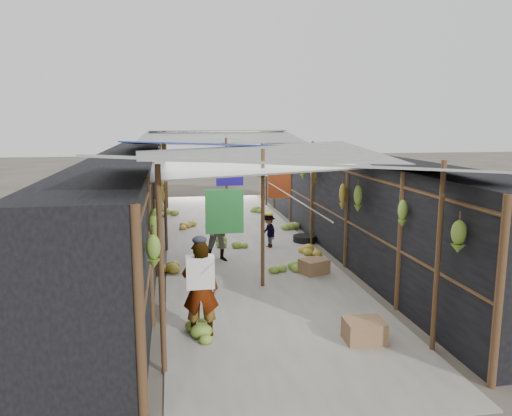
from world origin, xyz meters
TOP-DOWN VIEW (x-y plane):
  - ground at (0.00, 0.00)m, footprint 80.00×80.00m
  - aisle_slab at (0.00, 6.50)m, footprint 3.60×16.00m
  - stall_left at (-2.70, 6.50)m, footprint 1.40×15.00m
  - stall_right at (2.70, 6.50)m, footprint 1.40×15.00m
  - crate_near at (0.98, 0.40)m, footprint 0.57×0.46m
  - crate_mid at (1.18, 3.59)m, footprint 0.64×0.58m
  - crate_back at (0.07, 8.48)m, footprint 0.50×0.46m
  - black_basin at (1.70, 6.26)m, footprint 0.59×0.59m
  - vendor_elderly at (-1.28, 1.00)m, footprint 0.55×0.40m
  - shopper_blue at (-0.66, 4.87)m, footprint 0.84×0.72m
  - vendor_seated at (0.68, 5.85)m, footprint 0.46×0.61m
  - market_canopy at (0.03, 6.82)m, footprint 5.62×15.20m
  - hanging_bananas at (0.00, 6.35)m, footprint 3.95×14.08m
  - floor_bananas at (0.18, 6.00)m, footprint 3.93×10.20m

SIDE VIEW (x-z plane):
  - ground at x=0.00m, z-range 0.00..0.00m
  - aisle_slab at x=0.00m, z-range 0.00..0.02m
  - black_basin at x=1.70m, z-range 0.00..0.18m
  - crate_back at x=0.07m, z-range 0.00..0.26m
  - floor_bananas at x=0.18m, z-range -0.03..0.33m
  - crate_mid at x=1.18m, z-range 0.00..0.31m
  - crate_near at x=0.98m, z-range 0.00..0.33m
  - vendor_seated at x=0.68m, z-range 0.00..0.85m
  - vendor_elderly at x=-1.28m, z-range 0.00..1.43m
  - shopper_blue at x=-0.66m, z-range 0.00..1.48m
  - stall_left at x=-2.70m, z-range 0.00..2.30m
  - stall_right at x=2.70m, z-range 0.00..2.30m
  - hanging_bananas at x=0.00m, z-range 1.28..2.07m
  - market_canopy at x=0.03m, z-range 1.03..3.80m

